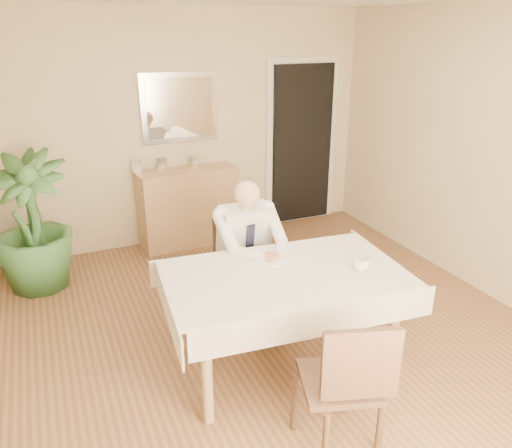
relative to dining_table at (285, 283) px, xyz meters
name	(u,v)px	position (x,y,z in m)	size (l,w,h in m)	color
room	(276,194)	(-0.01, 0.14, 0.63)	(5.00, 5.02, 2.60)	brown
doorway	(302,145)	(1.54, 2.60, 0.33)	(0.96, 0.07, 2.10)	beige
mirror	(180,108)	(0.00, 2.61, 0.88)	(0.86, 0.04, 0.76)	silver
dining_table	(285,283)	(0.00, 0.00, 0.00)	(1.80, 1.17, 0.75)	tan
chair_far	(239,259)	(0.00, 0.88, -0.19)	(0.41, 0.41, 0.85)	#422E1D
chair_near	(347,380)	(-0.06, -0.91, -0.15)	(0.54, 0.55, 0.92)	#422E1D
seated_man	(252,249)	(0.00, 0.59, 0.02)	(0.48, 0.72, 1.24)	white
plate	(270,259)	(-0.01, 0.23, 0.09)	(0.26, 0.26, 0.02)	white
food	(270,257)	(-0.01, 0.23, 0.11)	(0.14, 0.14, 0.06)	brown
knife	(279,259)	(0.03, 0.17, 0.11)	(0.01, 0.01, 0.13)	silver
fork	(269,261)	(-0.05, 0.17, 0.11)	(0.01, 0.01, 0.13)	silver
coffee_mug	(361,264)	(0.52, -0.18, 0.13)	(0.12, 0.12, 0.09)	white
sideboard	(189,207)	(0.00, 2.46, -0.22)	(1.12, 0.38, 0.89)	tan
photo_frame_left	(136,167)	(-0.54, 2.52, 0.29)	(0.10, 0.02, 0.14)	silver
photo_frame_center	(162,164)	(-0.25, 2.54, 0.29)	(0.10, 0.02, 0.14)	silver
photo_frame_right	(195,160)	(0.13, 2.54, 0.29)	(0.10, 0.02, 0.14)	silver
potted_palm	(31,223)	(-1.64, 2.02, 0.00)	(0.75, 0.75, 1.33)	#2D5627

